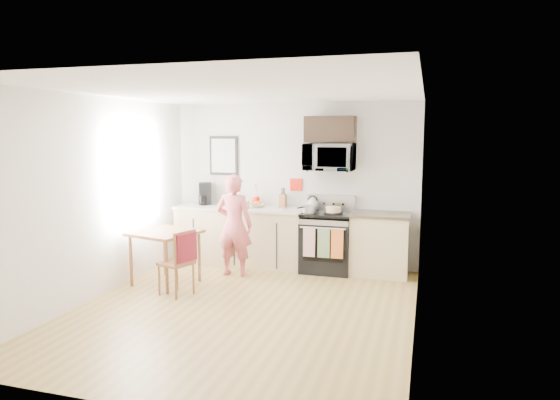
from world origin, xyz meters
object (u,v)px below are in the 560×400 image
(range, at_px, (327,243))
(cake, at_px, (333,210))
(person, at_px, (234,225))
(chair, at_px, (182,254))
(dining_table, at_px, (165,237))
(microwave, at_px, (330,157))

(range, relative_size, cake, 4.14)
(person, distance_m, cake, 1.51)
(chair, bearing_deg, dining_table, 157.43)
(cake, bearing_deg, microwave, 120.44)
(person, height_order, chair, person)
(range, bearing_deg, person, -153.94)
(dining_table, bearing_deg, cake, 29.64)
(microwave, height_order, cake, microwave)
(range, relative_size, person, 0.76)
(chair, bearing_deg, person, 94.56)
(range, distance_m, chair, 2.34)
(person, bearing_deg, range, -154.34)
(cake, bearing_deg, dining_table, -150.36)
(person, xyz_separation_m, dining_table, (-0.77, -0.68, -0.09))
(chair, height_order, cake, cake)
(range, distance_m, dining_table, 2.45)
(person, bearing_deg, dining_table, 40.83)
(dining_table, relative_size, chair, 0.97)
(microwave, bearing_deg, chair, -130.31)
(dining_table, bearing_deg, microwave, 34.44)
(person, distance_m, dining_table, 1.03)
(chair, relative_size, cake, 3.13)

